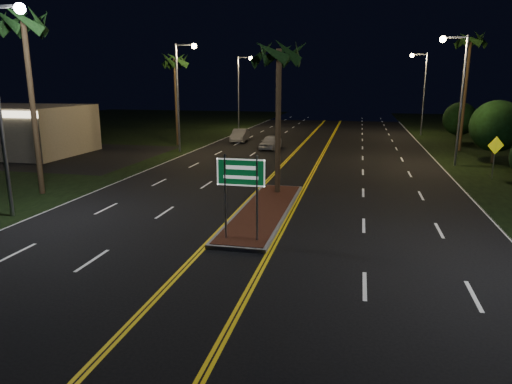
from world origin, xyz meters
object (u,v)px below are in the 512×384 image
(streetlight_right_mid, at_px, (457,85))
(palm_median, at_px, (279,53))
(streetlight_right_far, at_px, (421,84))
(car_near, at_px, (271,141))
(median_island, at_px, (264,211))
(streetlight_left_near, at_px, (4,88))
(palm_left_near, at_px, (23,24))
(palm_right_far, at_px, (470,42))
(streetlight_left_far, at_px, (241,84))
(palm_left_far, at_px, (175,61))
(warning_sign, at_px, (495,151))
(highway_sign, at_px, (241,180))
(shrub_mid, at_px, (497,126))
(car_far, at_px, (240,134))
(streetlight_left_mid, at_px, (182,85))
(shrub_far, at_px, (460,119))

(streetlight_right_mid, height_order, palm_median, streetlight_right_mid)
(streetlight_right_far, distance_m, car_near, 21.00)
(median_island, bearing_deg, palm_median, 90.00)
(median_island, bearing_deg, streetlight_left_near, -164.22)
(palm_median, bearing_deg, palm_left_near, -168.69)
(streetlight_left_near, relative_size, palm_right_far, 0.87)
(streetlight_left_far, bearing_deg, palm_left_far, -97.78)
(streetlight_right_far, bearing_deg, warning_sign, -85.80)
(median_island, distance_m, palm_right_far, 27.84)
(median_island, distance_m, streetlight_left_near, 12.36)
(highway_sign, distance_m, warning_sign, 19.40)
(shrub_mid, bearing_deg, streetlight_right_far, 100.66)
(streetlight_left_near, bearing_deg, streetlight_left_far, 90.00)
(car_far, bearing_deg, median_island, -76.28)
(streetlight_left_mid, xyz_separation_m, palm_median, (10.61, -13.50, 1.62))
(streetlight_right_mid, height_order, car_near, streetlight_right_mid)
(car_far, relative_size, warning_sign, 1.69)
(shrub_mid, height_order, shrub_far, shrub_mid)
(median_island, relative_size, car_far, 2.30)
(shrub_far, bearing_deg, median_island, -115.45)
(highway_sign, xyz_separation_m, streetlight_right_far, (10.61, 39.20, 3.25))
(streetlight_left_near, distance_m, palm_right_far, 35.16)
(palm_left_near, distance_m, car_near, 22.75)
(streetlight_left_far, height_order, shrub_far, streetlight_left_far)
(shrub_far, bearing_deg, streetlight_right_mid, -102.82)
(streetlight_right_mid, relative_size, palm_left_far, 1.02)
(streetlight_left_far, xyz_separation_m, palm_median, (10.61, -33.50, 1.62))
(median_island, xyz_separation_m, warning_sign, (12.40, 10.71, 1.64))
(median_island, height_order, warning_sign, warning_sign)
(streetlight_right_mid, height_order, streetlight_right_far, same)
(streetlight_right_far, xyz_separation_m, car_far, (-18.26, -10.22, -4.91))
(palm_median, bearing_deg, highway_sign, -90.00)
(streetlight_right_mid, distance_m, shrub_mid, 4.90)
(streetlight_left_near, bearing_deg, palm_right_far, 48.00)
(highway_sign, height_order, palm_right_far, palm_right_far)
(car_far, bearing_deg, streetlight_left_far, 100.21)
(highway_sign, xyz_separation_m, streetlight_left_near, (-10.61, 1.20, 3.25))
(streetlight_right_far, distance_m, shrub_far, 7.56)
(streetlight_left_mid, bearing_deg, streetlight_left_far, 90.00)
(streetlight_right_far, distance_m, warning_sign, 24.68)
(shrub_far, bearing_deg, palm_left_near, -133.21)
(palm_right_far, xyz_separation_m, car_near, (-16.43, -2.63, -8.42))
(palm_left_near, bearing_deg, palm_median, 11.31)
(streetlight_right_mid, distance_m, palm_right_far, 9.00)
(palm_median, xyz_separation_m, palm_right_far, (12.80, 19.50, 1.87))
(highway_sign, distance_m, shrub_mid, 25.41)
(palm_right_far, relative_size, shrub_far, 2.60)
(palm_left_near, bearing_deg, streetlight_right_far, 55.79)
(shrub_mid, xyz_separation_m, shrub_far, (-0.20, 12.00, -0.39))
(palm_left_far, bearing_deg, streetlight_right_far, 30.88)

